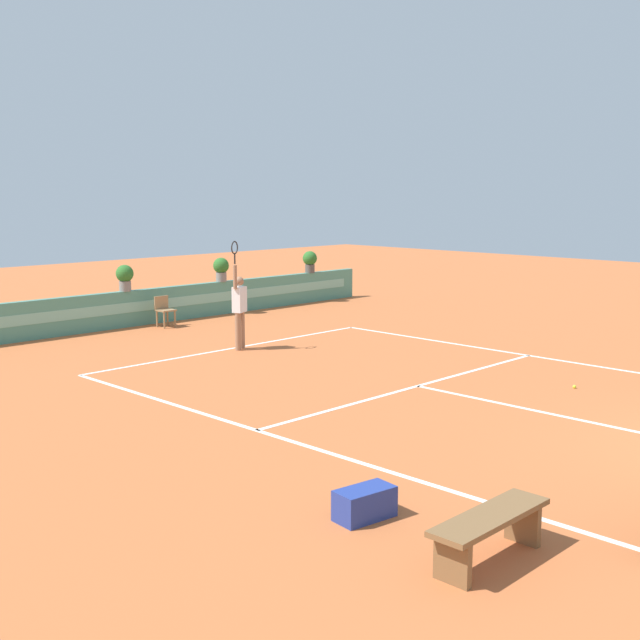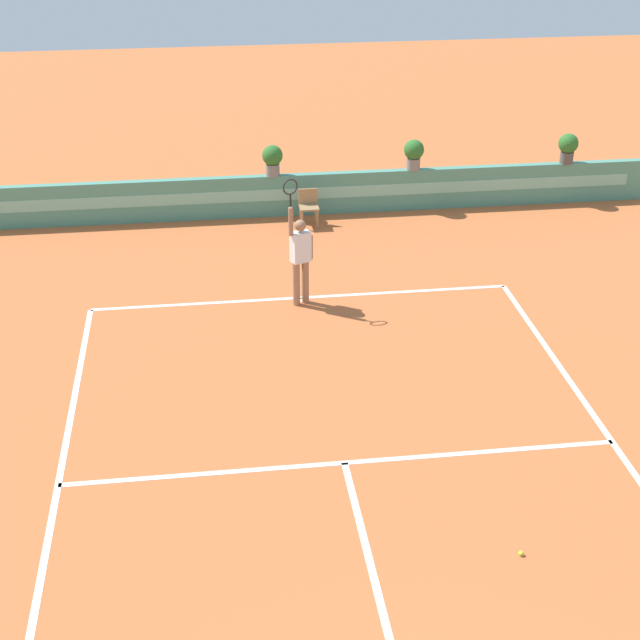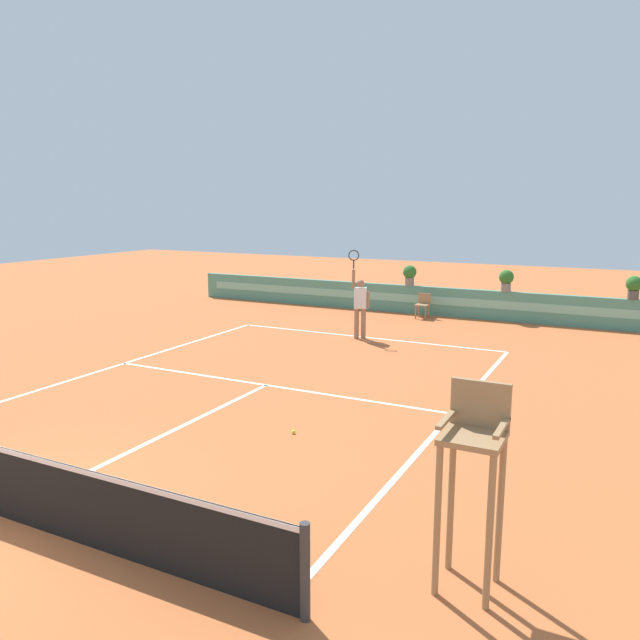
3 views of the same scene
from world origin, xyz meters
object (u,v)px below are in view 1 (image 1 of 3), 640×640
Objects in this scene: ball_kid_chair at (164,310)px; potted_plant_right at (221,268)px; potted_plant_far_right at (310,260)px; tennis_ball_near_baseline at (574,387)px; bench_courtside at (490,526)px; gear_bag at (365,503)px; tennis_player at (239,306)px; potted_plant_centre at (125,276)px.

ball_kid_chair is 1.17× the size of potted_plant_right.
potted_plant_far_right is (6.40, 0.73, 0.93)m from ball_kid_chair.
tennis_ball_near_baseline is at bearing -112.36° from potted_plant_far_right.
ball_kid_chair is at bearing -164.29° from potted_plant_right.
bench_courtside is (-6.03, -14.38, -0.10)m from ball_kid_chair.
tennis_player is (5.46, 8.75, 0.87)m from gear_bag.
ball_kid_chair reaches higher than tennis_ball_near_baseline.
tennis_ball_near_baseline is 0.09× the size of potted_plant_right.
potted_plant_right is (3.24, 4.73, 0.36)m from tennis_player.
bench_courtside is 2.21× the size of potted_plant_centre.
gear_bag is at bearing -121.95° from tennis_player.
gear_bag is 10.29× the size of tennis_ball_near_baseline.
ball_kid_chair is 14.13m from gear_bag.
gear_bag is 0.97× the size of potted_plant_far_right.
potted_plant_far_right is at bearing 0.00° from potted_plant_right.
tennis_player is 3.57× the size of potted_plant_right.
tennis_player is at bearing 104.93° from tennis_ball_near_baseline.
tennis_ball_near_baseline is at bearing -95.77° from potted_plant_right.
potted_plant_right is 3.80m from potted_plant_far_right.
bench_courtside is at bearing -129.44° from potted_plant_far_right.
bench_courtside is 17.43m from potted_plant_right.
bench_courtside is at bearing -112.76° from ball_kid_chair.
gear_bag is 0.97× the size of potted_plant_centre.
ball_kid_chair is at bearing 96.77° from tennis_ball_near_baseline.
bench_courtside is 1.64m from gear_bag.
gear_bag is 7.56m from tennis_ball_near_baseline.
bench_courtside is 16.04m from potted_plant_centre.
potted_plant_centre is at bearing 91.43° from tennis_player.
tennis_ball_near_baseline is at bearing -83.23° from ball_kid_chair.
potted_plant_far_right is at bearing 50.56° from bench_courtside.
potted_plant_right is (2.60, 0.73, 0.93)m from ball_kid_chair.
potted_plant_far_right reaches higher than ball_kid_chair.
ball_kid_chair is at bearing 64.47° from gear_bag.
potted_plant_right reaches higher than ball_kid_chair.
potted_plant_right is (8.63, 15.11, 1.04)m from bench_courtside.
gear_bag is at bearing -111.60° from potted_plant_centre.
potted_plant_centre is (5.34, 13.48, 1.23)m from gear_bag.
bench_courtside reaches higher than gear_bag.
potted_plant_right is (8.69, 13.48, 1.23)m from gear_bag.
potted_plant_centre is (-2.12, 12.23, 1.38)m from tennis_ball_near_baseline.
bench_courtside is 0.62× the size of tennis_player.
ball_kid_chair reaches higher than bench_courtside.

